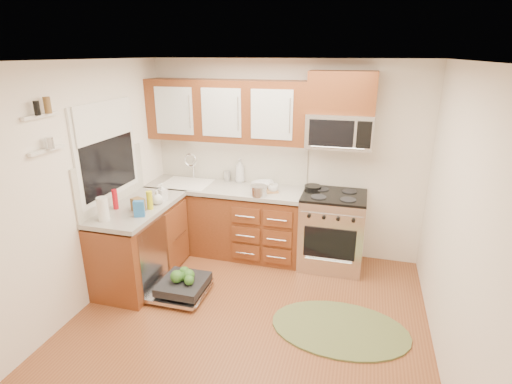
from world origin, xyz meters
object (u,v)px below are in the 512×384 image
(bowl_b, at_px, (261,186))
(cup, at_px, (273,188))
(rug, at_px, (340,329))
(stock_pot, at_px, (259,191))
(upper_cabinets, at_px, (226,111))
(cutting_board, at_px, (265,191))
(paper_towel_roll, at_px, (103,209))
(skillet, at_px, (313,187))
(bowl_a, at_px, (265,184))
(microwave, at_px, (340,131))
(range, at_px, (332,230))
(dishwasher, at_px, (180,287))
(sink, at_px, (187,192))

(bowl_b, distance_m, cup, 0.20)
(rug, bearing_deg, stock_pot, 136.38)
(upper_cabinets, bearing_deg, cutting_board, -19.25)
(cutting_board, bearing_deg, stock_pot, -102.63)
(paper_towel_roll, bearing_deg, stock_pot, 40.61)
(skillet, bearing_deg, bowl_a, 177.91)
(upper_cabinets, distance_m, stock_pot, 1.09)
(microwave, relative_size, stock_pot, 3.70)
(skillet, bearing_deg, stock_pot, -149.59)
(skillet, height_order, cup, cup)
(range, bearing_deg, microwave, 90.00)
(range, relative_size, bowl_a, 4.16)
(microwave, relative_size, cup, 5.97)
(upper_cabinets, height_order, dishwasher, upper_cabinets)
(stock_pot, xyz_separation_m, bowl_a, (-0.02, 0.38, -0.03))
(upper_cabinets, xyz_separation_m, range, (1.41, -0.15, -1.40))
(upper_cabinets, height_order, cup, upper_cabinets)
(upper_cabinets, relative_size, microwave, 2.70)
(paper_towel_roll, distance_m, bowl_a, 2.03)
(skillet, xyz_separation_m, cup, (-0.47, -0.19, 0.01))
(upper_cabinets, height_order, bowl_b, upper_cabinets)
(bowl_b, bearing_deg, paper_towel_roll, -132.82)
(range, relative_size, microwave, 1.25)
(rug, xyz_separation_m, skillet, (-0.50, 1.41, 0.96))
(bowl_a, xyz_separation_m, cup, (0.16, -0.21, 0.02))
(bowl_b, xyz_separation_m, cup, (0.18, -0.09, 0.01))
(stock_pot, distance_m, cutting_board, 0.17)
(paper_towel_roll, height_order, bowl_a, paper_towel_roll)
(dishwasher, height_order, bowl_b, bowl_b)
(cutting_board, bearing_deg, sink, 177.98)
(paper_towel_roll, bearing_deg, bowl_b, 47.18)
(rug, bearing_deg, cup, 128.29)
(upper_cabinets, height_order, skillet, upper_cabinets)
(upper_cabinets, relative_size, cutting_board, 6.59)
(upper_cabinets, height_order, cutting_board, upper_cabinets)
(sink, xyz_separation_m, paper_towel_roll, (-0.30, -1.35, 0.25))
(sink, height_order, cup, cup)
(microwave, height_order, bowl_b, microwave)
(sink, bearing_deg, range, 0.30)
(range, distance_m, rug, 1.36)
(cup, bearing_deg, stock_pot, -130.31)
(sink, distance_m, bowl_a, 1.05)
(upper_cabinets, distance_m, bowl_b, 1.03)
(range, xyz_separation_m, paper_towel_roll, (-2.23, -1.36, 0.57))
(skillet, distance_m, stock_pot, 0.71)
(microwave, bearing_deg, stock_pot, -159.62)
(range, height_order, bowl_b, bowl_b)
(dishwasher, bearing_deg, stock_pot, 54.70)
(upper_cabinets, xyz_separation_m, skillet, (1.12, 0.00, -0.91))
(paper_towel_roll, bearing_deg, microwave, 33.57)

